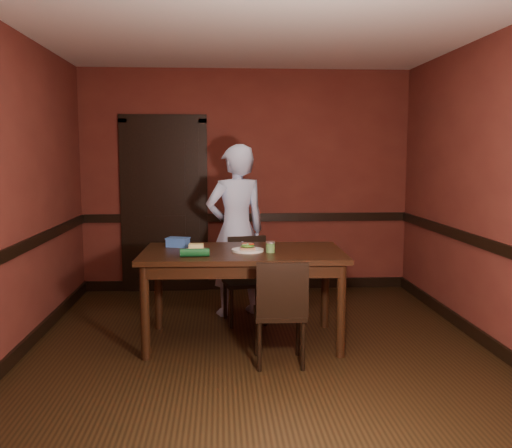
{
  "coord_description": "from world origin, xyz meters",
  "views": [
    {
      "loc": [
        -0.33,
        -4.75,
        1.68
      ],
      "look_at": [
        0.0,
        0.35,
        1.05
      ],
      "focal_mm": 40.0,
      "sensor_mm": 36.0,
      "label": 1
    }
  ],
  "objects": [
    {
      "name": "chair_near",
      "position": [
        0.14,
        -0.33,
        0.43
      ],
      "size": [
        0.41,
        0.41,
        0.86
      ],
      "primitive_type": null,
      "rotation": [
        0.0,
        0.0,
        3.12
      ],
      "color": "black",
      "rests_on": "floor"
    },
    {
      "name": "cheese_saucer",
      "position": [
        -0.54,
        0.29,
        0.85
      ],
      "size": [
        0.17,
        0.17,
        0.05
      ],
      "rotation": [
        0.0,
        0.0,
        0.35
      ],
      "color": "white",
      "rests_on": "dining_table"
    },
    {
      "name": "dado_left",
      "position": [
        -1.99,
        0.0,
        0.9
      ],
      "size": [
        0.03,
        4.5,
        0.1
      ],
      "primitive_type": "cube",
      "color": "black",
      "rests_on": "ground"
    },
    {
      "name": "sauce_jar",
      "position": [
        0.11,
        0.11,
        0.88
      ],
      "size": [
        0.08,
        0.08,
        0.1
      ],
      "rotation": [
        0.0,
        0.0,
        -0.07
      ],
      "color": "#53823F",
      "rests_on": "dining_table"
    },
    {
      "name": "floor",
      "position": [
        0.0,
        0.0,
        0.0
      ],
      "size": [
        4.0,
        4.5,
        0.01
      ],
      "primitive_type": "cube",
      "color": "black",
      "rests_on": "ground"
    },
    {
      "name": "food_tub",
      "position": [
        -0.71,
        0.47,
        0.87
      ],
      "size": [
        0.23,
        0.19,
        0.08
      ],
      "rotation": [
        0.0,
        0.0,
        -0.31
      ],
      "color": "#3869C4",
      "rests_on": "dining_table"
    },
    {
      "name": "baseboard_back",
      "position": [
        0.0,
        2.23,
        0.06
      ],
      "size": [
        4.0,
        0.03,
        0.12
      ],
      "primitive_type": "cube",
      "color": "black",
      "rests_on": "ground"
    },
    {
      "name": "dining_table",
      "position": [
        -0.13,
        0.22,
        0.41
      ],
      "size": [
        1.8,
        1.04,
        0.83
      ],
      "primitive_type": "cube",
      "rotation": [
        0.0,
        0.0,
        -0.03
      ],
      "color": "black",
      "rests_on": "floor"
    },
    {
      "name": "person",
      "position": [
        -0.16,
        1.12,
        0.89
      ],
      "size": [
        0.75,
        0.62,
        1.78
      ],
      "primitive_type": "imported",
      "rotation": [
        0.0,
        0.0,
        3.49
      ],
      "color": "#B7CBF4",
      "rests_on": "floor"
    },
    {
      "name": "dado_back",
      "position": [
        0.0,
        2.23,
        0.9
      ],
      "size": [
        4.0,
        0.03,
        0.1
      ],
      "primitive_type": "cube",
      "color": "black",
      "rests_on": "ground"
    },
    {
      "name": "door",
      "position": [
        -1.0,
        2.22,
        1.09
      ],
      "size": [
        1.05,
        0.07,
        2.2
      ],
      "color": "black",
      "rests_on": "ground"
    },
    {
      "name": "wall_left",
      "position": [
        -2.0,
        0.0,
        1.35
      ],
      "size": [
        0.02,
        4.5,
        2.7
      ],
      "primitive_type": "cube",
      "color": "#5B231B",
      "rests_on": "ground"
    },
    {
      "name": "wall_right",
      "position": [
        2.0,
        0.0,
        1.35
      ],
      "size": [
        0.02,
        4.5,
        2.7
      ],
      "primitive_type": "cube",
      "color": "#5B231B",
      "rests_on": "ground"
    },
    {
      "name": "baseboard_right",
      "position": [
        1.99,
        0.0,
        0.06
      ],
      "size": [
        0.03,
        4.5,
        0.12
      ],
      "primitive_type": "cube",
      "color": "black",
      "rests_on": "ground"
    },
    {
      "name": "dado_right",
      "position": [
        1.99,
        0.0,
        0.9
      ],
      "size": [
        0.03,
        4.5,
        0.1
      ],
      "primitive_type": "cube",
      "color": "black",
      "rests_on": "ground"
    },
    {
      "name": "chair_far",
      "position": [
        -0.08,
        0.81,
        0.42
      ],
      "size": [
        0.46,
        0.46,
        0.85
      ],
      "primitive_type": null,
      "rotation": [
        0.0,
        0.0,
        0.18
      ],
      "color": "black",
      "rests_on": "floor"
    },
    {
      "name": "wall_front",
      "position": [
        0.0,
        -2.25,
        1.35
      ],
      "size": [
        4.0,
        0.02,
        2.7
      ],
      "primitive_type": "cube",
      "color": "#5B231B",
      "rests_on": "ground"
    },
    {
      "name": "wall_back",
      "position": [
        0.0,
        2.25,
        1.35
      ],
      "size": [
        4.0,
        0.02,
        2.7
      ],
      "primitive_type": "cube",
      "color": "#5B231B",
      "rests_on": "ground"
    },
    {
      "name": "wrapped_veg",
      "position": [
        -0.54,
        -0.06,
        0.86
      ],
      "size": [
        0.25,
        0.08,
        0.07
      ],
      "primitive_type": "cylinder",
      "rotation": [
        0.0,
        1.57,
        0.04
      ],
      "color": "#11481F",
      "rests_on": "dining_table"
    },
    {
      "name": "sandwich_plate",
      "position": [
        -0.08,
        0.18,
        0.85
      ],
      "size": [
        0.28,
        0.28,
        0.07
      ],
      "rotation": [
        0.0,
        0.0,
        0.18
      ],
      "color": "white",
      "rests_on": "dining_table"
    },
    {
      "name": "baseboard_left",
      "position": [
        -1.99,
        0.0,
        0.06
      ],
      "size": [
        0.03,
        4.5,
        0.12
      ],
      "primitive_type": "cube",
      "color": "black",
      "rests_on": "ground"
    },
    {
      "name": "ceiling",
      "position": [
        0.0,
        0.0,
        2.7
      ],
      "size": [
        4.0,
        4.5,
        0.01
      ],
      "primitive_type": "cube",
      "color": "silver",
      "rests_on": "ground"
    }
  ]
}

